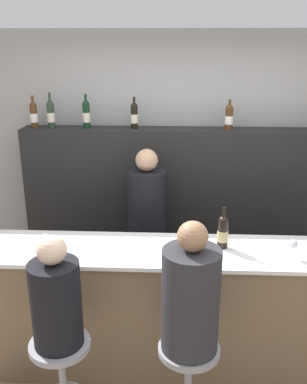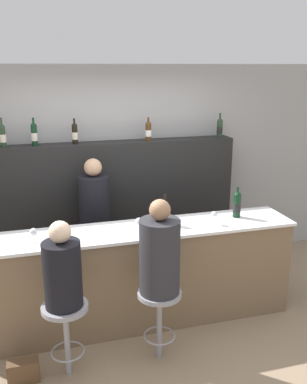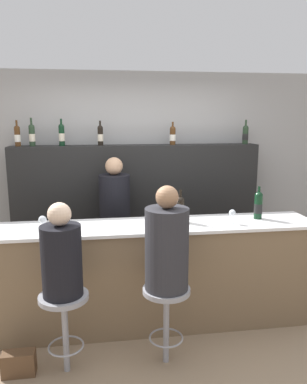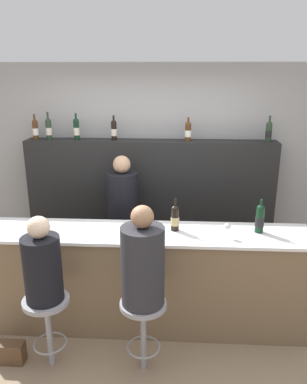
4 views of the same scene
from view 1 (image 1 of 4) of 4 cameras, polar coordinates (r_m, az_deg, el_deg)
The scene contains 17 objects.
wall_back at distance 4.41m, azimuth 3.50°, elevation 3.84°, with size 6.40×0.05×2.60m.
bar_counter at distance 3.44m, azimuth 3.44°, elevation -15.36°, with size 3.24×0.58×1.03m.
back_bar_cabinet at distance 4.34m, azimuth 3.40°, elevation -2.69°, with size 3.04×0.28×1.70m.
wine_bottle_counter_0 at distance 3.19m, azimuth 9.23°, elevation -5.22°, with size 0.08×0.08×0.32m.
wine_bottle_backbar_0 at distance 4.29m, azimuth -15.68°, elevation 9.92°, with size 0.07×0.07×0.30m.
wine_bottle_backbar_1 at distance 4.24m, azimuth -13.54°, elevation 10.10°, with size 0.07×0.07×0.33m.
wine_bottle_backbar_2 at distance 4.16m, azimuth -8.95°, elevation 10.24°, with size 0.07×0.07×0.32m.
wine_bottle_backbar_3 at distance 4.09m, azimuth -2.58°, elevation 10.17°, with size 0.07×0.07×0.30m.
wine_bottle_backbar_4 at distance 4.11m, azimuth 10.04°, elevation 9.84°, with size 0.07×0.07×0.28m.
wine_glass_0 at distance 3.18m, azimuth -14.24°, elevation -6.11°, with size 0.07×0.07×0.15m.
wine_glass_1 at distance 3.05m, azimuth 3.79°, elevation -6.66°, with size 0.07×0.07×0.15m.
wine_glass_2 at distance 3.17m, azimuth 18.14°, elevation -6.70°, with size 0.06×0.06×0.14m.
bar_stool_left at distance 3.03m, azimuth -12.20°, elevation -21.10°, with size 0.39×0.39×0.67m.
guest_seated_left at distance 2.76m, azimuth -12.88°, elevation -13.78°, with size 0.31×0.31×0.74m.
bar_stool_right at distance 2.95m, azimuth 4.68°, elevation -21.98°, with size 0.39×0.39×0.67m.
guest_seated_right at distance 2.64m, azimuth 4.98°, elevation -13.72°, with size 0.35×0.35×0.85m.
bartender at distance 4.03m, azimuth -0.86°, elevation -6.29°, with size 0.35×0.35×1.60m.
Camera 1 is at (-0.06, -2.56, 2.46)m, focal length 40.00 mm.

